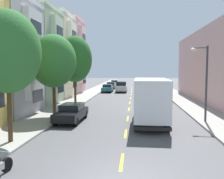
{
  "coord_description": "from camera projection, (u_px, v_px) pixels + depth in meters",
  "views": [
    {
      "loc": [
        0.54,
        -8.95,
        4.21
      ],
      "look_at": [
        -2.49,
        24.56,
        1.45
      ],
      "focal_mm": 39.68,
      "sensor_mm": 36.0,
      "label": 1
    }
  ],
  "objects": [
    {
      "name": "ground_plane",
      "position": [
        131.0,
        96.0,
        39.05
      ],
      "size": [
        160.0,
        160.0,
        0.0
      ],
      "primitive_type": "plane",
      "color": "#4C4C4F"
    },
    {
      "name": "sidewalk_left",
      "position": [
        84.0,
        96.0,
        37.7
      ],
      "size": [
        3.2,
        120.0,
        0.14
      ],
      "primitive_type": "cube",
      "color": "#99968E",
      "rests_on": "ground_plane"
    },
    {
      "name": "sidewalk_right",
      "position": [
        179.0,
        97.0,
        36.42
      ],
      "size": [
        3.2,
        120.0,
        0.14
      ],
      "primitive_type": "cube",
      "color": "#99968E",
      "rests_on": "ground_plane"
    },
    {
      "name": "lane_centerline_dashes",
      "position": [
        130.0,
        100.0,
        33.59
      ],
      "size": [
        0.14,
        47.2,
        0.01
      ],
      "color": "yellow",
      "rests_on": "ground_plane"
    },
    {
      "name": "townhouse_third_sage",
      "position": [
        10.0,
        58.0,
        29.59
      ],
      "size": [
        12.06,
        6.8,
        11.49
      ],
      "color": "#99AD8E",
      "rests_on": "ground_plane"
    },
    {
      "name": "townhouse_fourth_cream",
      "position": [
        33.0,
        58.0,
        36.52
      ],
      "size": [
        12.26,
        6.8,
        12.2
      ],
      "color": "beige",
      "rests_on": "ground_plane"
    },
    {
      "name": "townhouse_fifth_rose",
      "position": [
        51.0,
        58.0,
        43.4
      ],
      "size": [
        11.48,
        6.8,
        12.89
      ],
      "color": "#CC9E9E",
      "rests_on": "ground_plane"
    },
    {
      "name": "street_tree_nearest",
      "position": [
        8.0,
        52.0,
        13.57
      ],
      "size": [
        3.61,
        3.61,
        7.33
      ],
      "color": "#47331E",
      "rests_on": "sidewalk_left"
    },
    {
      "name": "street_tree_second",
      "position": [
        53.0,
        61.0,
        21.25
      ],
      "size": [
        3.92,
        3.92,
        7.06
      ],
      "color": "#47331E",
      "rests_on": "sidewalk_left"
    },
    {
      "name": "street_tree_third",
      "position": [
        75.0,
        59.0,
        28.87
      ],
      "size": [
        4.0,
        4.0,
        7.95
      ],
      "color": "#47331E",
      "rests_on": "sidewalk_left"
    },
    {
      "name": "street_lamp",
      "position": [
        204.0,
        77.0,
        19.08
      ],
      "size": [
        1.35,
        0.28,
        5.86
      ],
      "color": "#38383D",
      "rests_on": "sidewalk_right"
    },
    {
      "name": "delivery_box_truck",
      "position": [
        150.0,
        98.0,
        19.16
      ],
      "size": [
        2.55,
        7.98,
        3.48
      ],
      "color": "white",
      "rests_on": "ground_plane"
    },
    {
      "name": "parked_hatchback_champagne",
      "position": [
        114.0,
        83.0,
        60.64
      ],
      "size": [
        1.8,
        4.03,
        1.5
      ],
      "color": "tan",
      "rests_on": "ground_plane"
    },
    {
      "name": "parked_sedan_forest",
      "position": [
        111.0,
        85.0,
        53.22
      ],
      "size": [
        1.87,
        4.53,
        1.43
      ],
      "color": "#194C28",
      "rests_on": "ground_plane"
    },
    {
      "name": "parked_sedan_teal",
      "position": [
        107.0,
        88.0,
        45.53
      ],
      "size": [
        1.83,
        4.51,
        1.43
      ],
      "color": "#195B60",
      "rests_on": "ground_plane"
    },
    {
      "name": "parked_wagon_red",
      "position": [
        151.0,
        84.0,
        56.05
      ],
      "size": [
        1.91,
        4.73,
        1.5
      ],
      "color": "#AD1E1E",
      "rests_on": "ground_plane"
    },
    {
      "name": "parked_wagon_sky",
      "position": [
        157.0,
        89.0,
        42.18
      ],
      "size": [
        1.91,
        4.73,
        1.5
      ],
      "color": "#7A9EC6",
      "rests_on": "ground_plane"
    },
    {
      "name": "parked_sedan_black",
      "position": [
        72.0,
        112.0,
        19.85
      ],
      "size": [
        1.93,
        4.55,
        1.43
      ],
      "color": "black",
      "rests_on": "ground_plane"
    },
    {
      "name": "parked_pickup_navy",
      "position": [
        152.0,
        86.0,
        50.24
      ],
      "size": [
        2.09,
        5.33,
        1.73
      ],
      "color": "navy",
      "rests_on": "ground_plane"
    },
    {
      "name": "parked_pickup_orange",
      "position": [
        161.0,
        94.0,
        34.16
      ],
      "size": [
        2.02,
        5.31,
        1.73
      ],
      "color": "orange",
      "rests_on": "ground_plane"
    },
    {
      "name": "moving_silver_sedan",
      "position": [
        122.0,
        87.0,
        45.55
      ],
      "size": [
        1.95,
        4.8,
        1.93
      ],
      "color": "#B2B5BA",
      "rests_on": "ground_plane"
    }
  ]
}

